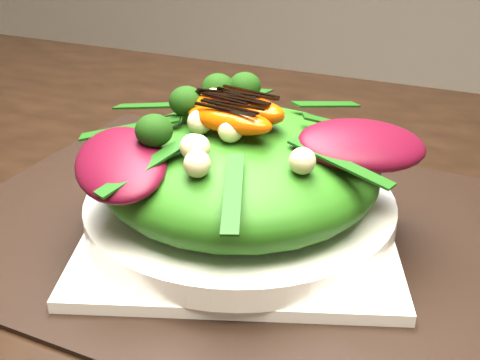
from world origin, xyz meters
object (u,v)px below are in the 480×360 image
at_px(lettuce_mound, 240,169).
at_px(salad_bowl, 240,207).
at_px(placemat, 240,229).
at_px(plate_base, 240,222).
at_px(orange_segment, 244,109).
at_px(dining_table, 176,250).

bearing_deg(lettuce_mound, salad_bowl, 0.00).
relative_size(salad_bowl, lettuce_mound, 1.13).
bearing_deg(placemat, lettuce_mound, 0.00).
xyz_separation_m(plate_base, orange_segment, (-0.00, 0.01, 0.09)).
bearing_deg(orange_segment, salad_bowl, -81.62).
xyz_separation_m(placemat, plate_base, (0.00, 0.00, 0.01)).
distance_m(placemat, salad_bowl, 0.02).
height_order(dining_table, salad_bowl, dining_table).
height_order(dining_table, orange_segment, dining_table).
relative_size(placemat, lettuce_mound, 2.15).
xyz_separation_m(lettuce_mound, orange_segment, (-0.00, 0.01, 0.05)).
distance_m(dining_table, salad_bowl, 0.07).
distance_m(lettuce_mound, orange_segment, 0.05).
height_order(lettuce_mound, orange_segment, orange_segment).
bearing_deg(dining_table, placemat, 21.88).
bearing_deg(dining_table, lettuce_mound, 21.88).
distance_m(plate_base, orange_segment, 0.09).
height_order(placemat, orange_segment, orange_segment).
height_order(placemat, salad_bowl, salad_bowl).
bearing_deg(dining_table, plate_base, 21.88).
relative_size(salad_bowl, orange_segment, 3.56).
xyz_separation_m(dining_table, orange_segment, (0.05, 0.03, 0.12)).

